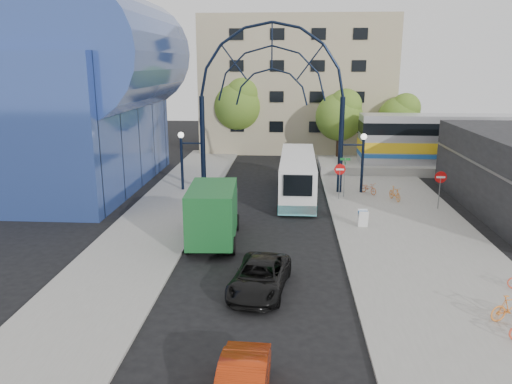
# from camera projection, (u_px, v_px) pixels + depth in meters

# --- Properties ---
(ground) EXTENTS (120.00, 120.00, 0.00)m
(ground) POSITION_uv_depth(u_px,v_px,m) (260.00, 267.00, 23.45)
(ground) COLOR black
(ground) RESTS_ON ground
(sidewalk_east) EXTENTS (8.00, 56.00, 0.12)m
(sidewalk_east) POSITION_uv_depth(u_px,v_px,m) (413.00, 240.00, 26.79)
(sidewalk_east) COLOR gray
(sidewalk_east) RESTS_ON ground
(plaza_west) EXTENTS (5.00, 50.00, 0.12)m
(plaza_west) POSITION_uv_depth(u_px,v_px,m) (157.00, 223.00, 29.63)
(plaza_west) COLOR gray
(plaza_west) RESTS_ON ground
(gateway_arch) EXTENTS (13.64, 0.44, 12.10)m
(gateway_arch) POSITION_uv_depth(u_px,v_px,m) (272.00, 74.00, 34.81)
(gateway_arch) COLOR black
(gateway_arch) RESTS_ON ground
(stop_sign) EXTENTS (0.80, 0.07, 2.50)m
(stop_sign) POSITION_uv_depth(u_px,v_px,m) (340.00, 173.00, 34.23)
(stop_sign) COLOR slate
(stop_sign) RESTS_ON sidewalk_east
(do_not_enter_sign) EXTENTS (0.76, 0.07, 2.48)m
(do_not_enter_sign) POSITION_uv_depth(u_px,v_px,m) (440.00, 181.00, 31.91)
(do_not_enter_sign) COLOR slate
(do_not_enter_sign) RESTS_ON sidewalk_east
(street_name_sign) EXTENTS (0.70, 0.70, 2.80)m
(street_name_sign) POSITION_uv_depth(u_px,v_px,m) (345.00, 169.00, 34.75)
(street_name_sign) COLOR slate
(street_name_sign) RESTS_ON sidewalk_east
(sandwich_board) EXTENTS (0.55, 0.61, 0.99)m
(sandwich_board) POSITION_uv_depth(u_px,v_px,m) (363.00, 216.00, 28.68)
(sandwich_board) COLOR white
(sandwich_board) RESTS_ON sidewalk_east
(transit_hall) EXTENTS (16.50, 18.00, 14.50)m
(transit_hall) POSITION_uv_depth(u_px,v_px,m) (67.00, 99.00, 37.21)
(transit_hall) COLOR #314A96
(transit_hall) RESTS_ON ground
(apartment_block) EXTENTS (20.00, 12.10, 14.00)m
(apartment_block) POSITION_uv_depth(u_px,v_px,m) (296.00, 84.00, 55.33)
(apartment_block) COLOR tan
(apartment_block) RESTS_ON ground
(train_platform) EXTENTS (32.00, 5.00, 0.80)m
(train_platform) POSITION_uv_depth(u_px,v_px,m) (504.00, 168.00, 43.33)
(train_platform) COLOR gray
(train_platform) RESTS_ON ground
(train_car) EXTENTS (25.10, 3.05, 4.20)m
(train_car) POSITION_uv_depth(u_px,v_px,m) (508.00, 140.00, 42.70)
(train_car) COLOR #B7B7BC
(train_car) RESTS_ON train_platform
(tree_north_a) EXTENTS (4.48, 4.48, 7.00)m
(tree_north_a) POSITION_uv_depth(u_px,v_px,m) (341.00, 114.00, 46.94)
(tree_north_a) COLOR #382314
(tree_north_a) RESTS_ON ground
(tree_north_b) EXTENTS (5.12, 5.12, 8.00)m
(tree_north_b) POSITION_uv_depth(u_px,v_px,m) (239.00, 103.00, 51.27)
(tree_north_b) COLOR #382314
(tree_north_b) RESTS_ON ground
(tree_north_c) EXTENTS (4.16, 4.16, 6.50)m
(tree_north_c) POSITION_uv_depth(u_px,v_px,m) (401.00, 116.00, 48.58)
(tree_north_c) COLOR #382314
(tree_north_c) RESTS_ON ground
(city_bus) EXTENTS (2.69, 10.86, 2.97)m
(city_bus) POSITION_uv_depth(u_px,v_px,m) (298.00, 175.00, 35.43)
(city_bus) COLOR white
(city_bus) RESTS_ON ground
(green_truck) EXTENTS (2.71, 6.43, 3.19)m
(green_truck) POSITION_uv_depth(u_px,v_px,m) (214.00, 212.00, 26.51)
(green_truck) COLOR black
(green_truck) RESTS_ON ground
(black_suv) EXTENTS (2.76, 4.90, 1.29)m
(black_suv) POSITION_uv_depth(u_px,v_px,m) (260.00, 277.00, 20.82)
(black_suv) COLOR black
(black_suv) RESTS_ON ground
(bike_near_a) EXTENTS (1.33, 1.58, 0.81)m
(bike_near_a) POSITION_uv_depth(u_px,v_px,m) (369.00, 188.00, 36.04)
(bike_near_a) COLOR #CF5D29
(bike_near_a) RESTS_ON sidewalk_east
(bike_near_b) EXTENTS (0.88, 1.63, 0.95)m
(bike_near_b) POSITION_uv_depth(u_px,v_px,m) (395.00, 194.00, 34.25)
(bike_near_b) COLOR orange
(bike_near_b) RESTS_ON sidewalk_east
(bike_far_b) EXTENTS (1.76, 1.00, 1.02)m
(bike_far_b) POSITION_uv_depth(u_px,v_px,m) (511.00, 307.00, 18.25)
(bike_far_b) COLOR orange
(bike_far_b) RESTS_ON sidewalk_east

